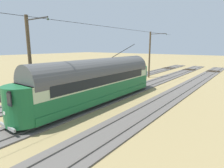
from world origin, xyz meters
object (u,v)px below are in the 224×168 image
object	(u,v)px
catenary_pole_foreground	(150,54)
vintage_streetcar	(98,80)
catenary_pole_mid_near	(31,63)
spare_tie_stack	(34,93)

from	to	relation	value
catenary_pole_foreground	vintage_streetcar	bearing A→B (deg)	99.29
vintage_streetcar	catenary_pole_mid_near	bearing A→B (deg)	62.04
catenary_pole_foreground	catenary_pole_mid_near	size ratio (longest dim) A/B	1.00
vintage_streetcar	catenary_pole_foreground	xyz separation A→B (m)	(2.73, -16.70, 1.84)
catenary_pole_foreground	catenary_pole_mid_near	xyz separation A→B (m)	(0.00, 21.85, 0.00)
vintage_streetcar	catenary_pole_mid_near	distance (m)	6.11
catenary_pole_foreground	spare_tie_stack	xyz separation A→B (m)	(5.11, 18.90, -3.83)
vintage_streetcar	catenary_pole_mid_near	size ratio (longest dim) A/B	2.21
vintage_streetcar	catenary_pole_foreground	world-z (taller)	catenary_pole_foreground
vintage_streetcar	spare_tie_stack	world-z (taller)	vintage_streetcar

